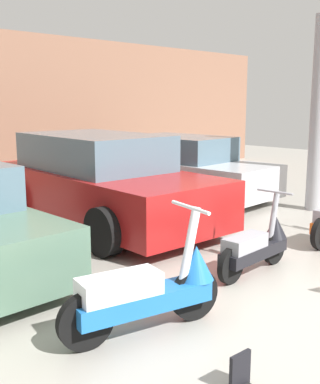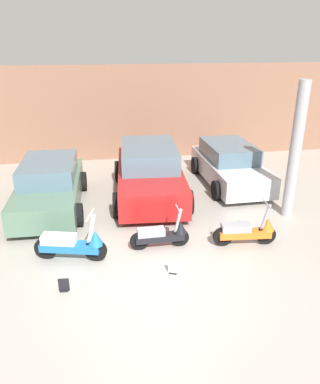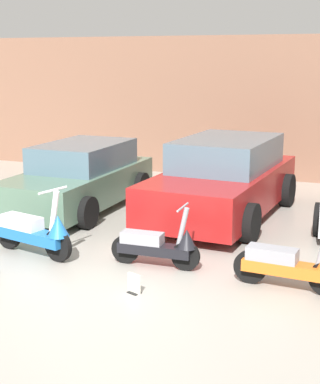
% 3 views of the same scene
% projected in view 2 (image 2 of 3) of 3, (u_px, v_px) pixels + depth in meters
% --- Properties ---
extents(ground_plane, '(28.00, 28.00, 0.00)m').
position_uv_depth(ground_plane, '(154.00, 275.00, 7.47)').
color(ground_plane, '#9E998E').
extents(wall_back, '(19.60, 0.12, 3.50)m').
position_uv_depth(wall_back, '(123.00, 113.00, 14.01)').
color(wall_back, '#845B47').
rests_on(wall_back, ground_plane).
extents(scooter_front_left, '(1.54, 0.69, 1.09)m').
position_uv_depth(scooter_front_left, '(73.00, 243.00, 7.86)').
color(scooter_front_left, black).
rests_on(scooter_front_left, ground_plane).
extents(scooter_front_right, '(1.34, 0.48, 0.94)m').
position_uv_depth(scooter_front_right, '(162.00, 234.00, 8.34)').
color(scooter_front_right, black).
rests_on(scooter_front_right, ground_plane).
extents(scooter_front_center, '(1.45, 0.52, 1.01)m').
position_uv_depth(scooter_front_center, '(248.00, 231.00, 8.45)').
color(scooter_front_center, black).
rests_on(scooter_front_center, ground_plane).
extents(car_rear_left, '(1.90, 3.85, 1.30)m').
position_uv_depth(car_rear_left, '(50.00, 186.00, 10.25)').
color(car_rear_left, '#51705B').
rests_on(car_rear_left, ground_plane).
extents(car_rear_center, '(2.32, 4.45, 1.47)m').
position_uv_depth(car_rear_center, '(149.00, 172.00, 11.04)').
color(car_rear_center, maroon).
rests_on(car_rear_center, ground_plane).
extents(car_rear_right, '(1.87, 3.78, 1.27)m').
position_uv_depth(car_rear_right, '(230.00, 165.00, 11.97)').
color(car_rear_right, '#B7B7BC').
rests_on(car_rear_right, ground_plane).
extents(placard_near_left_scooter, '(0.20, 0.13, 0.26)m').
position_uv_depth(placard_near_left_scooter, '(64.00, 285.00, 6.98)').
color(placard_near_left_scooter, black).
rests_on(placard_near_left_scooter, ground_plane).
extents(placard_near_right_scooter, '(0.20, 0.17, 0.26)m').
position_uv_depth(placard_near_right_scooter, '(173.00, 268.00, 7.51)').
color(placard_near_right_scooter, black).
rests_on(placard_near_right_scooter, ground_plane).
extents(support_column_side, '(0.29, 0.29, 3.50)m').
position_uv_depth(support_column_side, '(295.00, 152.00, 9.35)').
color(support_column_side, '#99999E').
rests_on(support_column_side, ground_plane).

